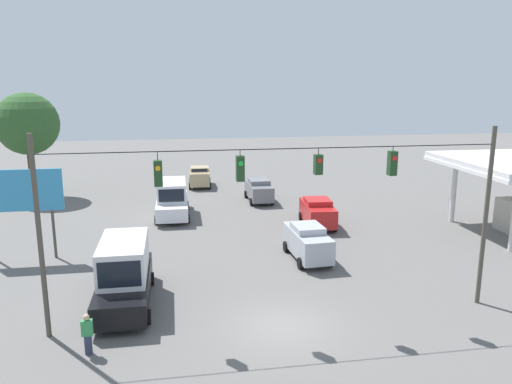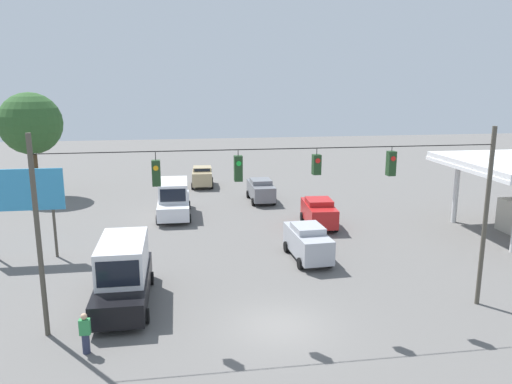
% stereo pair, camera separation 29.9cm
% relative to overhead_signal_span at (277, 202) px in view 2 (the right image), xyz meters
% --- Properties ---
extents(ground_plane, '(140.00, 140.00, 0.00)m').
position_rel_overhead_signal_span_xyz_m(ground_plane, '(-0.02, 0.73, -5.14)').
color(ground_plane, '#605E5B').
extents(overhead_signal_span, '(18.90, 0.38, 8.10)m').
position_rel_overhead_signal_span_xyz_m(overhead_signal_span, '(0.00, 0.00, 0.00)').
color(overhead_signal_span, '#4C473D').
rests_on(overhead_signal_span, ground_plane).
extents(sedan_red_oncoming_far, '(2.30, 4.51, 1.95)m').
position_rel_overhead_signal_span_xyz_m(sedan_red_oncoming_far, '(-5.64, -13.24, -4.12)').
color(sedan_red_oncoming_far, red).
rests_on(sedan_red_oncoming_far, ground_plane).
extents(box_truck_white_withflow_far, '(2.54, 6.30, 2.64)m').
position_rel_overhead_signal_span_xyz_m(box_truck_white_withflow_far, '(4.39, -17.66, -3.83)').
color(box_truck_white_withflow_far, silver).
rests_on(box_truck_white_withflow_far, ground_plane).
extents(box_truck_black_parked_shoulder, '(2.43, 6.41, 2.94)m').
position_rel_overhead_signal_span_xyz_m(box_truck_black_parked_shoulder, '(6.56, -2.63, -3.70)').
color(box_truck_black_parked_shoulder, black).
rests_on(box_truck_black_parked_shoulder, ground_plane).
extents(sedan_tan_withflow_deep, '(2.24, 4.09, 1.92)m').
position_rel_overhead_signal_span_xyz_m(sedan_tan_withflow_deep, '(1.74, -28.11, -4.14)').
color(sedan_tan_withflow_deep, tan).
rests_on(sedan_tan_withflow_deep, ground_plane).
extents(sedan_grey_oncoming_deep, '(2.02, 4.46, 1.89)m').
position_rel_overhead_signal_span_xyz_m(sedan_grey_oncoming_deep, '(-2.85, -21.21, -4.15)').
color(sedan_grey_oncoming_deep, slate).
rests_on(sedan_grey_oncoming_deep, ground_plane).
extents(sedan_silver_crossing_near, '(2.10, 4.48, 2.01)m').
position_rel_overhead_signal_span_xyz_m(sedan_silver_crossing_near, '(-3.18, -6.89, -4.10)').
color(sedan_silver_crossing_near, '#A8AAB2').
rests_on(sedan_silver_crossing_near, ground_plane).
extents(traffic_cone_nearest, '(0.35, 0.35, 0.62)m').
position_rel_overhead_signal_span_xyz_m(traffic_cone_nearest, '(7.09, -4.59, -4.83)').
color(traffic_cone_nearest, orange).
rests_on(traffic_cone_nearest, ground_plane).
extents(traffic_cone_second, '(0.35, 0.35, 0.62)m').
position_rel_overhead_signal_span_xyz_m(traffic_cone_second, '(6.99, -6.64, -4.83)').
color(traffic_cone_second, orange).
rests_on(traffic_cone_second, ground_plane).
extents(traffic_cone_third, '(0.35, 0.35, 0.62)m').
position_rel_overhead_signal_span_xyz_m(traffic_cone_third, '(7.09, -9.07, -4.83)').
color(traffic_cone_third, orange).
rests_on(traffic_cone_third, ground_plane).
extents(roadside_billboard, '(4.59, 0.16, 5.21)m').
position_rel_overhead_signal_span_xyz_m(roadside_billboard, '(12.67, -9.51, -1.38)').
color(roadside_billboard, '#4C473D').
rests_on(roadside_billboard, ground_plane).
extents(pedestrian, '(0.40, 0.28, 1.60)m').
position_rel_overhead_signal_span_xyz_m(pedestrian, '(7.55, 1.66, -4.35)').
color(pedestrian, '#2D334C').
rests_on(pedestrian, ground_plane).
extents(tree_horizon_left, '(5.32, 5.32, 9.06)m').
position_rel_overhead_signal_span_xyz_m(tree_horizon_left, '(16.41, -26.17, 1.22)').
color(tree_horizon_left, '#4C3823').
rests_on(tree_horizon_left, ground_plane).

